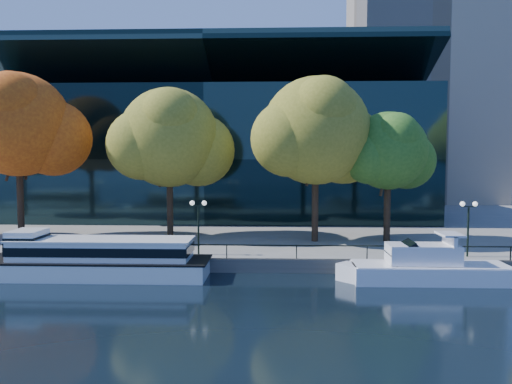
{
  "coord_description": "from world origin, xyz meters",
  "views": [
    {
      "loc": [
        3.46,
        -31.99,
        8.23
      ],
      "look_at": [
        1.92,
        8.0,
        5.43
      ],
      "focal_mm": 35.0,
      "sensor_mm": 36.0,
      "label": 1
    }
  ],
  "objects_px": {
    "cruiser_near": "(423,267)",
    "lamp_2": "(468,216)",
    "tree_2": "(171,140)",
    "tree_4": "(390,153)",
    "tour_boat": "(89,257)",
    "tree_1": "(20,127)",
    "tree_3": "(318,133)",
    "lamp_1": "(198,215)"
  },
  "relations": [
    {
      "from": "cruiser_near",
      "to": "lamp_2",
      "type": "height_order",
      "value": "lamp_2"
    },
    {
      "from": "tree_2",
      "to": "tree_4",
      "type": "xyz_separation_m",
      "value": [
        19.06,
        -1.29,
        -1.17
      ]
    },
    {
      "from": "lamp_2",
      "to": "tree_4",
      "type": "bearing_deg",
      "value": 123.13
    },
    {
      "from": "tour_boat",
      "to": "tree_4",
      "type": "relative_size",
      "value": 1.54
    },
    {
      "from": "tree_1",
      "to": "lamp_2",
      "type": "relative_size",
      "value": 3.64
    },
    {
      "from": "tour_boat",
      "to": "tree_1",
      "type": "distance_m",
      "value": 16.9
    },
    {
      "from": "tree_3",
      "to": "cruiser_near",
      "type": "bearing_deg",
      "value": -58.1
    },
    {
      "from": "cruiser_near",
      "to": "tree_2",
      "type": "distance_m",
      "value": 23.94
    },
    {
      "from": "tree_3",
      "to": "tree_4",
      "type": "distance_m",
      "value": 6.38
    },
    {
      "from": "tree_2",
      "to": "tree_3",
      "type": "bearing_deg",
      "value": -7.09
    },
    {
      "from": "cruiser_near",
      "to": "tree_4",
      "type": "xyz_separation_m",
      "value": [
        -0.01,
        10.21,
        7.61
      ]
    },
    {
      "from": "lamp_1",
      "to": "tree_4",
      "type": "bearing_deg",
      "value": 22.86
    },
    {
      "from": "tree_1",
      "to": "tour_boat",
      "type": "bearing_deg",
      "value": -45.87
    },
    {
      "from": "tour_boat",
      "to": "lamp_2",
      "type": "relative_size",
      "value": 4.25
    },
    {
      "from": "tree_4",
      "to": "lamp_2",
      "type": "relative_size",
      "value": 2.75
    },
    {
      "from": "lamp_2",
      "to": "tree_1",
      "type": "bearing_deg",
      "value": 169.5
    },
    {
      "from": "cruiser_near",
      "to": "tree_2",
      "type": "height_order",
      "value": "tree_2"
    },
    {
      "from": "tree_1",
      "to": "cruiser_near",
      "type": "bearing_deg",
      "value": -17.96
    },
    {
      "from": "lamp_2",
      "to": "tree_2",
      "type": "bearing_deg",
      "value": 161.48
    },
    {
      "from": "tree_3",
      "to": "lamp_1",
      "type": "height_order",
      "value": "tree_3"
    },
    {
      "from": "lamp_1",
      "to": "cruiser_near",
      "type": "bearing_deg",
      "value": -13.43
    },
    {
      "from": "lamp_1",
      "to": "lamp_2",
      "type": "relative_size",
      "value": 1.0
    },
    {
      "from": "tree_2",
      "to": "tour_boat",
      "type": "bearing_deg",
      "value": -107.32
    },
    {
      "from": "tour_boat",
      "to": "tree_2",
      "type": "bearing_deg",
      "value": 72.68
    },
    {
      "from": "tree_4",
      "to": "tree_2",
      "type": "bearing_deg",
      "value": 176.11
    },
    {
      "from": "tour_boat",
      "to": "tree_3",
      "type": "relative_size",
      "value": 1.22
    },
    {
      "from": "tour_boat",
      "to": "cruiser_near",
      "type": "height_order",
      "value": "cruiser_near"
    },
    {
      "from": "tree_1",
      "to": "tree_2",
      "type": "xyz_separation_m",
      "value": [
        13.18,
        1.05,
        -1.11
      ]
    },
    {
      "from": "tree_1",
      "to": "lamp_2",
      "type": "distance_m",
      "value": 37.76
    },
    {
      "from": "tree_3",
      "to": "tour_boat",
      "type": "bearing_deg",
      "value": -149.94
    },
    {
      "from": "tree_3",
      "to": "tree_2",
      "type": "bearing_deg",
      "value": 172.91
    },
    {
      "from": "cruiser_near",
      "to": "tree_2",
      "type": "xyz_separation_m",
      "value": [
        -19.07,
        11.5,
        8.77
      ]
    },
    {
      "from": "tour_boat",
      "to": "lamp_1",
      "type": "height_order",
      "value": "lamp_1"
    },
    {
      "from": "tree_1",
      "to": "lamp_1",
      "type": "distance_m",
      "value": 19.38
    },
    {
      "from": "tree_4",
      "to": "tour_boat",
      "type": "bearing_deg",
      "value": -156.52
    },
    {
      "from": "tree_1",
      "to": "lamp_1",
      "type": "relative_size",
      "value": 3.64
    },
    {
      "from": "tour_boat",
      "to": "cruiser_near",
      "type": "xyz_separation_m",
      "value": [
        22.53,
        -0.43,
        -0.37
      ]
    },
    {
      "from": "tree_2",
      "to": "tree_4",
      "type": "height_order",
      "value": "tree_2"
    },
    {
      "from": "cruiser_near",
      "to": "tree_1",
      "type": "height_order",
      "value": "tree_1"
    },
    {
      "from": "tour_boat",
      "to": "tree_4",
      "type": "height_order",
      "value": "tree_4"
    },
    {
      "from": "lamp_1",
      "to": "lamp_2",
      "type": "height_order",
      "value": "same"
    },
    {
      "from": "tree_1",
      "to": "tree_4",
      "type": "distance_m",
      "value": 32.33
    }
  ]
}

